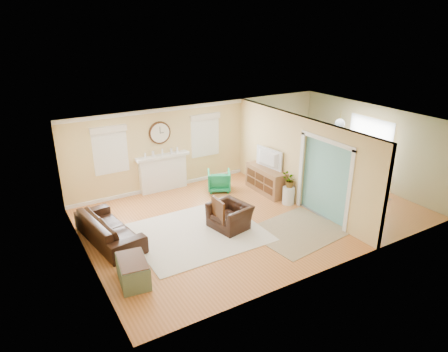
{
  "coord_description": "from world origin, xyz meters",
  "views": [
    {
      "loc": [
        -5.81,
        -8.17,
        5.09
      ],
      "look_at": [
        -0.8,
        0.3,
        1.2
      ],
      "focal_mm": 32.0,
      "sensor_mm": 36.0,
      "label": 1
    }
  ],
  "objects_px": {
    "green_chair": "(219,181)",
    "credenza": "(266,180)",
    "eames_chair": "(230,216)",
    "dining_table": "(322,180)",
    "sofa": "(109,228)"
  },
  "relations": [
    {
      "from": "eames_chair",
      "to": "green_chair",
      "type": "relative_size",
      "value": 1.39
    },
    {
      "from": "sofa",
      "to": "green_chair",
      "type": "height_order",
      "value": "sofa"
    },
    {
      "from": "sofa",
      "to": "credenza",
      "type": "bearing_deg",
      "value": -93.52
    },
    {
      "from": "green_chair",
      "to": "credenza",
      "type": "height_order",
      "value": "credenza"
    },
    {
      "from": "eames_chair",
      "to": "credenza",
      "type": "relative_size",
      "value": 0.64
    },
    {
      "from": "sofa",
      "to": "green_chair",
      "type": "bearing_deg",
      "value": -79.71
    },
    {
      "from": "sofa",
      "to": "dining_table",
      "type": "height_order",
      "value": "sofa"
    },
    {
      "from": "eames_chair",
      "to": "dining_table",
      "type": "distance_m",
      "value": 3.81
    },
    {
      "from": "dining_table",
      "to": "credenza",
      "type": "bearing_deg",
      "value": 54.27
    },
    {
      "from": "sofa",
      "to": "eames_chair",
      "type": "height_order",
      "value": "sofa"
    },
    {
      "from": "green_chair",
      "to": "credenza",
      "type": "relative_size",
      "value": 0.46
    },
    {
      "from": "dining_table",
      "to": "green_chair",
      "type": "bearing_deg",
      "value": 49.79
    },
    {
      "from": "eames_chair",
      "to": "credenza",
      "type": "distance_m",
      "value": 2.57
    },
    {
      "from": "sofa",
      "to": "eames_chair",
      "type": "relative_size",
      "value": 2.31
    },
    {
      "from": "eames_chair",
      "to": "green_chair",
      "type": "height_order",
      "value": "green_chair"
    }
  ]
}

